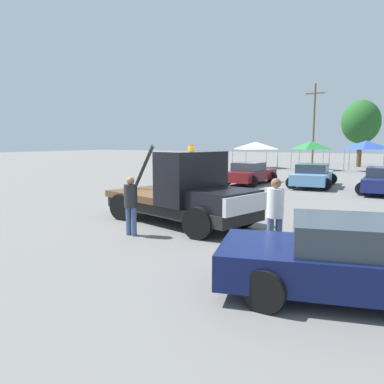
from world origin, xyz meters
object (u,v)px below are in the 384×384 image
object	(u,v)px
tow_truck	(186,194)
canopy_tent_green	(311,145)
parked_car_skyblue	(313,176)
parked_car_teal	(203,171)
canopy_tent_white	(256,146)
parked_car_maroon	(250,174)
person_at_hood	(131,202)
person_near_truck	(275,210)
canopy_tent_blue	(366,145)
utility_pole	(314,122)
tree_left	(361,122)
foreground_car	(373,262)

from	to	relation	value
tow_truck	canopy_tent_green	xyz separation A→B (m)	(-2.12, 25.54, 1.31)
tow_truck	parked_car_skyblue	world-z (taller)	tow_truck
parked_car_teal	canopy_tent_white	world-z (taller)	canopy_tent_white
parked_car_maroon	person_at_hood	bearing A→B (deg)	-168.65
person_near_truck	canopy_tent_blue	distance (m)	27.54
utility_pole	person_near_truck	bearing A→B (deg)	-78.40
canopy_tent_green	utility_pole	bearing A→B (deg)	101.90
parked_car_teal	tree_left	bearing A→B (deg)	-26.46
canopy_tent_green	utility_pole	distance (m)	11.56
person_near_truck	canopy_tent_white	world-z (taller)	canopy_tent_white
canopy_tent_blue	tow_truck	bearing A→B (deg)	-95.47
canopy_tent_white	utility_pole	bearing A→B (deg)	74.53
canopy_tent_green	utility_pole	xyz separation A→B (m)	(-2.32, 11.01, 2.68)
foreground_car	parked_car_skyblue	xyz separation A→B (m)	(-4.52, 15.63, -0.00)
parked_car_teal	person_at_hood	bearing A→B (deg)	-165.44
person_at_hood	utility_pole	bearing A→B (deg)	-171.13
parked_car_teal	tree_left	distance (m)	21.98
parked_car_teal	canopy_tent_white	size ratio (longest dim) A/B	1.30
tree_left	person_at_hood	bearing A→B (deg)	-93.00
canopy_tent_blue	person_near_truck	bearing A→B (deg)	-88.11
person_at_hood	canopy_tent_white	xyz separation A→B (m)	(-6.87, 27.44, 1.27)
parked_car_teal	parked_car_skyblue	distance (m)	7.22
parked_car_skyblue	canopy_tent_blue	xyz separation A→B (m)	(1.39, 13.55, 1.67)
parked_car_teal	parked_car_maroon	xyz separation A→B (m)	(3.53, -0.43, -0.00)
parked_car_teal	parked_car_maroon	world-z (taller)	same
foreground_car	parked_car_maroon	size ratio (longest dim) A/B	1.23
tow_truck	parked_car_maroon	world-z (taller)	tow_truck
person_near_truck	tree_left	size ratio (longest dim) A/B	0.26
canopy_tent_green	tree_left	world-z (taller)	tree_left
person_near_truck	canopy_tent_green	xyz separation A→B (m)	(-5.50, 27.10, 1.25)
tow_truck	canopy_tent_white	distance (m)	26.62
parked_car_skyblue	canopy_tent_green	world-z (taller)	canopy_tent_green
parked_car_teal	canopy_tent_green	xyz separation A→B (m)	(4.02, 13.26, 1.63)
tow_truck	parked_car_skyblue	xyz separation A→B (m)	(1.09, 12.38, -0.32)
foreground_car	person_at_hood	bearing A→B (deg)	152.09
foreground_car	person_at_hood	xyz separation A→B (m)	(-6.23, 1.32, 0.31)
canopy_tent_green	parked_car_teal	bearing A→B (deg)	-106.86
canopy_tent_green	tree_left	size ratio (longest dim) A/B	0.42
canopy_tent_blue	utility_pole	world-z (taller)	utility_pole
tree_left	parked_car_skyblue	bearing A→B (deg)	-90.29
person_near_truck	utility_pole	world-z (taller)	utility_pole
canopy_tent_white	canopy_tent_blue	world-z (taller)	canopy_tent_blue
canopy_tent_white	tree_left	world-z (taller)	tree_left
canopy_tent_white	parked_car_skyblue	bearing A→B (deg)	-56.85
parked_car_maroon	utility_pole	distance (m)	25.14
canopy_tent_green	canopy_tent_white	bearing A→B (deg)	-179.69
person_near_truck	parked_car_skyblue	distance (m)	14.14
parked_car_teal	canopy_tent_white	distance (m)	13.40
parked_car_teal	parked_car_maroon	bearing A→B (deg)	-103.56
person_at_hood	parked_car_maroon	bearing A→B (deg)	-168.58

